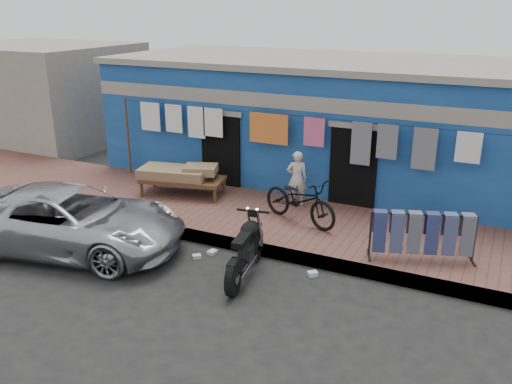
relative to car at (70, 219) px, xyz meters
name	(u,v)px	position (x,y,z in m)	size (l,w,h in m)	color
ground	(207,286)	(3.26, -0.13, -0.67)	(80.00, 80.00, 0.00)	black
sidewalk	(275,222)	(3.26, 2.87, -0.54)	(28.00, 3.00, 0.25)	brown
curb	(246,247)	(3.26, 1.42, -0.54)	(28.00, 0.10, 0.25)	gray
building	(334,120)	(3.26, 6.85, 1.02)	(12.20, 5.20, 3.36)	navy
neighbor_left	(42,93)	(-7.74, 6.87, 1.03)	(6.00, 5.00, 3.40)	#9E9384
clothesline	(284,135)	(2.92, 4.12, 1.16)	(10.06, 0.06, 2.10)	brown
car	(70,219)	(0.00, 0.00, 0.00)	(2.15, 4.74, 1.34)	#B7B6BC
seated_person	(297,178)	(3.40, 3.76, 0.24)	(0.47, 0.32, 1.31)	beige
bicycle	(300,195)	(3.86, 2.82, 0.21)	(0.68, 1.93, 1.25)	black
motorcycle	(245,248)	(3.70, 0.51, -0.10)	(0.90, 1.82, 1.13)	black
charpoy	(183,180)	(0.58, 3.25, -0.06)	(2.31, 1.44, 0.72)	brown
jeans_rack	(422,235)	(6.54, 2.13, 0.06)	(2.00, 1.03, 0.95)	black
litter_a	(197,256)	(2.50, 0.75, -0.63)	(0.16, 0.13, 0.07)	silver
litter_b	(313,274)	(4.82, 1.05, -0.62)	(0.18, 0.13, 0.09)	silver
litter_c	(212,252)	(2.68, 1.04, -0.63)	(0.18, 0.15, 0.07)	silver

